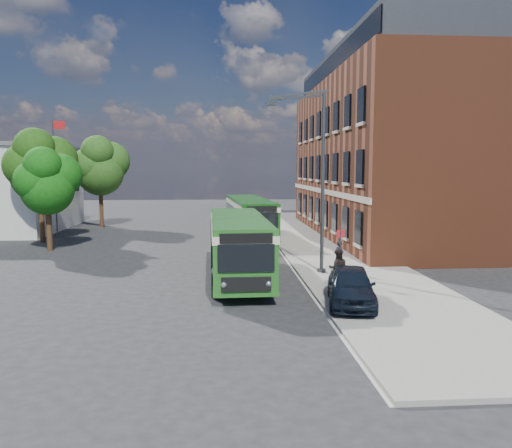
{
  "coord_description": "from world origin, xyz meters",
  "views": [
    {
      "loc": [
        0.18,
        -26.33,
        5.29
      ],
      "look_at": [
        2.15,
        1.5,
        2.2
      ],
      "focal_mm": 35.0,
      "sensor_mm": 36.0,
      "label": 1
    }
  ],
  "objects": [
    {
      "name": "tree_right",
      "position": [
        -10.59,
        19.64,
        5.59
      ],
      "size": [
        4.88,
        4.64,
        8.24
      ],
      "color": "#3C2815",
      "rests_on": "ground"
    },
    {
      "name": "tree_mid",
      "position": [
        -12.67,
        10.42,
        5.52
      ],
      "size": [
        4.82,
        4.58,
        8.14
      ],
      "color": "#3C2815",
      "rests_on": "ground"
    },
    {
      "name": "bus_rear",
      "position": [
        2.38,
        11.84,
        1.83
      ],
      "size": [
        3.46,
        12.33,
        3.02
      ],
      "color": "#124C10",
      "rests_on": "ground"
    },
    {
      "name": "bus_stop_sign",
      "position": [
        5.6,
        -4.2,
        1.51
      ],
      "size": [
        0.35,
        0.08,
        2.52
      ],
      "color": "#36393B",
      "rests_on": "ground"
    },
    {
      "name": "pedestrian_b",
      "position": [
        5.23,
        -5.4,
        1.0
      ],
      "size": [
        0.95,
        0.82,
        1.7
      ],
      "primitive_type": "imported",
      "rotation": [
        0.0,
        0.0,
        2.91
      ],
      "color": "black",
      "rests_on": "pavement"
    },
    {
      "name": "tree_left",
      "position": [
        -10.89,
        6.53,
        4.53
      ],
      "size": [
        3.96,
        3.76,
        6.68
      ],
      "color": "#3C2815",
      "rests_on": "ground"
    },
    {
      "name": "brick_office",
      "position": [
        14.0,
        12.0,
        6.97
      ],
      "size": [
        12.1,
        26.0,
        14.2
      ],
      "color": "brown",
      "rests_on": "ground"
    },
    {
      "name": "kerb_line",
      "position": [
        3.95,
        8.0,
        0.01
      ],
      "size": [
        0.12,
        48.0,
        0.01
      ],
      "primitive_type": "cube",
      "color": "beige",
      "rests_on": "ground"
    },
    {
      "name": "white_building",
      "position": [
        -18.0,
        18.0,
        3.66
      ],
      "size": [
        9.4,
        13.4,
        7.3
      ],
      "color": "beige",
      "rests_on": "ground"
    },
    {
      "name": "ground",
      "position": [
        0.0,
        0.0,
        0.0
      ],
      "size": [
        120.0,
        120.0,
        0.0
      ],
      "primitive_type": "plane",
      "color": "#242527",
      "rests_on": "ground"
    },
    {
      "name": "pavement",
      "position": [
        7.0,
        8.0,
        0.07
      ],
      "size": [
        6.0,
        48.0,
        0.15
      ],
      "primitive_type": "cube",
      "color": "gray",
      "rests_on": "ground"
    },
    {
      "name": "parked_car",
      "position": [
        5.09,
        -8.08,
        0.88
      ],
      "size": [
        2.49,
        4.52,
        1.45
      ],
      "primitive_type": "imported",
      "rotation": [
        0.0,
        0.0,
        -0.19
      ],
      "color": "black",
      "rests_on": "pavement"
    },
    {
      "name": "flagpole",
      "position": [
        -12.45,
        13.0,
        4.94
      ],
      "size": [
        0.95,
        0.1,
        9.0
      ],
      "color": "#36393B",
      "rests_on": "ground"
    },
    {
      "name": "pedestrian_a",
      "position": [
        6.03,
        -2.14,
        0.95
      ],
      "size": [
        0.7,
        0.63,
        1.6
      ],
      "primitive_type": "imported",
      "rotation": [
        0.0,
        0.0,
        3.69
      ],
      "color": "black",
      "rests_on": "pavement"
    },
    {
      "name": "bus_front",
      "position": [
        1.0,
        -2.59,
        1.83
      ],
      "size": [
        2.83,
        10.78,
        3.02
      ],
      "color": "#24611F",
      "rests_on": "ground"
    },
    {
      "name": "street_lamp",
      "position": [
        4.84,
        -2.0,
        4.79
      ],
      "size": [
        2.96,
        2.38,
        9.0
      ],
      "color": "#36393B",
      "rests_on": "ground"
    }
  ]
}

